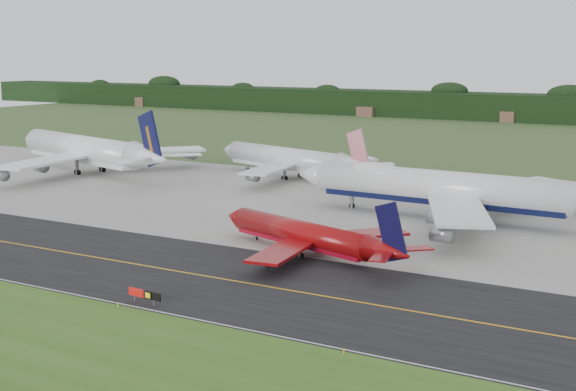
# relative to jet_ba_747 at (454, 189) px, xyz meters

# --- Properties ---
(ground) EXTENTS (600.00, 600.00, 0.00)m
(ground) POSITION_rel_jet_ba_747_xyz_m (-21.45, -49.80, -5.84)
(ground) COLOR #3A5427
(ground) RESTS_ON ground
(grass_verge) EXTENTS (400.00, 30.00, 0.01)m
(grass_verge) POSITION_rel_jet_ba_747_xyz_m (-21.45, -84.80, -5.84)
(grass_verge) COLOR #345719
(grass_verge) RESTS_ON ground
(taxiway) EXTENTS (400.00, 32.00, 0.02)m
(taxiway) POSITION_rel_jet_ba_747_xyz_m (-21.45, -53.80, -5.83)
(taxiway) COLOR black
(taxiway) RESTS_ON ground
(apron) EXTENTS (400.00, 78.00, 0.01)m
(apron) POSITION_rel_jet_ba_747_xyz_m (-21.45, 1.20, -5.83)
(apron) COLOR gray
(apron) RESTS_ON ground
(taxiway_centreline) EXTENTS (400.00, 0.40, 0.00)m
(taxiway_centreline) POSITION_rel_jet_ba_747_xyz_m (-21.45, -53.80, -5.81)
(taxiway_centreline) COLOR orange
(taxiway_centreline) RESTS_ON taxiway
(taxiway_edge_line) EXTENTS (400.00, 0.25, 0.00)m
(taxiway_edge_line) POSITION_rel_jet_ba_747_xyz_m (-21.45, -69.30, -5.81)
(taxiway_edge_line) COLOR silver
(taxiway_edge_line) RESTS_ON taxiway
(horizon_treeline) EXTENTS (700.00, 25.00, 12.00)m
(horizon_treeline) POSITION_rel_jet_ba_747_xyz_m (-21.45, 223.96, -0.37)
(horizon_treeline) COLOR black
(horizon_treeline) RESTS_ON ground
(jet_ba_747) EXTENTS (68.20, 56.52, 17.16)m
(jet_ba_747) POSITION_rel_jet_ba_747_xyz_m (0.00, 0.00, 0.00)
(jet_ba_747) COLOR silver
(jet_ba_747) RESTS_ON ground
(jet_red_737) EXTENTS (38.70, 30.75, 10.68)m
(jet_red_737) POSITION_rel_jet_ba_747_xyz_m (-10.64, -35.96, -2.89)
(jet_red_737) COLOR maroon
(jet_red_737) RESTS_ON ground
(jet_navy_gold) EXTENTS (67.31, 57.31, 17.66)m
(jet_navy_gold) POSITION_rel_jet_ba_747_xyz_m (-100.19, 9.71, -0.04)
(jet_navy_gold) COLOR white
(jet_navy_gold) RESTS_ON ground
(jet_star_tail) EXTENTS (51.66, 42.21, 13.86)m
(jet_star_tail) POSITION_rel_jet_ba_747_xyz_m (-50.52, 28.30, -1.22)
(jet_star_tail) COLOR silver
(jet_star_tail) RESTS_ON ground
(taxiway_sign) EXTENTS (5.29, 0.59, 1.76)m
(taxiway_sign) POSITION_rel_jet_ba_747_xyz_m (-16.64, -67.81, -4.60)
(taxiway_sign) COLOR slate
(taxiway_sign) RESTS_ON ground
(edge_marker_center) EXTENTS (0.16, 0.16, 0.50)m
(edge_marker_center) POSITION_rel_jet_ba_747_xyz_m (-18.79, -70.30, -5.59)
(edge_marker_center) COLOR yellow
(edge_marker_center) RESTS_ON ground
(edge_marker_right) EXTENTS (0.16, 0.16, 0.50)m
(edge_marker_right) POSITION_rel_jet_ba_747_xyz_m (12.09, -70.30, -5.59)
(edge_marker_right) COLOR yellow
(edge_marker_right) RESTS_ON ground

